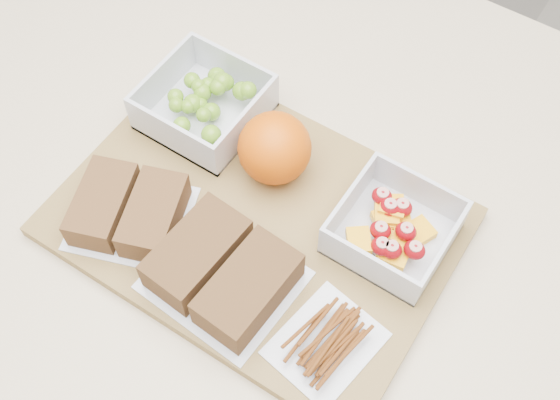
# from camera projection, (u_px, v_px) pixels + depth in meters

# --- Properties ---
(counter) EXTENTS (1.20, 0.90, 0.90)m
(counter) POSITION_uv_depth(u_px,v_px,m) (275.00, 350.00, 1.17)
(counter) COLOR beige
(counter) RESTS_ON ground
(cutting_board) EXTENTS (0.42, 0.31, 0.02)m
(cutting_board) POSITION_uv_depth(u_px,v_px,m) (256.00, 222.00, 0.78)
(cutting_board) COLOR olive
(cutting_board) RESTS_ON counter
(grape_container) EXTENTS (0.13, 0.13, 0.05)m
(grape_container) POSITION_uv_depth(u_px,v_px,m) (207.00, 104.00, 0.82)
(grape_container) COLOR silver
(grape_container) RESTS_ON cutting_board
(fruit_container) EXTENTS (0.12, 0.12, 0.05)m
(fruit_container) POSITION_uv_depth(u_px,v_px,m) (393.00, 230.00, 0.74)
(fruit_container) COLOR silver
(fruit_container) RESTS_ON cutting_board
(orange) EXTENTS (0.08, 0.08, 0.08)m
(orange) POSITION_uv_depth(u_px,v_px,m) (275.00, 148.00, 0.77)
(orange) COLOR #E25705
(orange) RESTS_ON cutting_board
(sandwich_bag_left) EXTENTS (0.15, 0.15, 0.04)m
(sandwich_bag_left) POSITION_uv_depth(u_px,v_px,m) (129.00, 210.00, 0.75)
(sandwich_bag_left) COLOR silver
(sandwich_bag_left) RESTS_ON cutting_board
(sandwich_bag_center) EXTENTS (0.15, 0.14, 0.04)m
(sandwich_bag_center) POSITION_uv_depth(u_px,v_px,m) (223.00, 271.00, 0.71)
(sandwich_bag_center) COLOR silver
(sandwich_bag_center) RESTS_ON cutting_board
(pretzel_bag) EXTENTS (0.10, 0.12, 0.02)m
(pretzel_bag) POSITION_uv_depth(u_px,v_px,m) (326.00, 340.00, 0.68)
(pretzel_bag) COLOR silver
(pretzel_bag) RESTS_ON cutting_board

